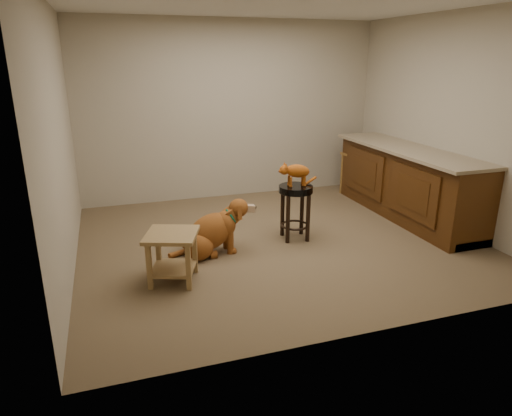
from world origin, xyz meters
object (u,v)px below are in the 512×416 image
object	(u,v)px
side_table	(172,250)
golden_retriever	(211,233)
wood_stool	(355,173)
tabby_kitten	(295,172)
padded_stool	(295,201)

from	to	relation	value
side_table	golden_retriever	xyz separation A→B (m)	(0.49, 0.52, -0.09)
wood_stool	tabby_kitten	bearing A→B (deg)	-139.18
padded_stool	wood_stool	bearing A→B (deg)	41.07
padded_stool	side_table	xyz separation A→B (m)	(-1.54, -0.64, -0.14)
padded_stool	wood_stool	distance (m)	2.14
padded_stool	wood_stool	size ratio (longest dim) A/B	0.98
side_table	golden_retriever	size ratio (longest dim) A/B	0.60
padded_stool	tabby_kitten	world-z (taller)	tabby_kitten
padded_stool	side_table	size ratio (longest dim) A/B	1.07
wood_stool	side_table	distance (m)	3.76
padded_stool	side_table	world-z (taller)	padded_stool
side_table	tabby_kitten	xyz separation A→B (m)	(1.52, 0.64, 0.49)
side_table	tabby_kitten	size ratio (longest dim) A/B	1.22
golden_retriever	side_table	bearing A→B (deg)	-134.39
golden_retriever	padded_stool	bearing A→B (deg)	5.18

